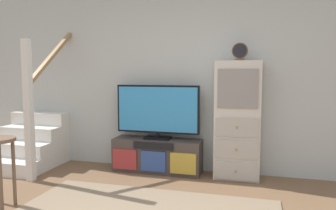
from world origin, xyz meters
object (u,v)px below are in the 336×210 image
side_cabinet (238,120)px  television (158,110)px  media_console (157,155)px  desk_clock (240,52)px

side_cabinet → television: bearing=179.3°
media_console → side_cabinet: size_ratio=0.80×
media_console → desk_clock: 1.79m
side_cabinet → desk_clock: 0.88m
media_console → television: 0.63m
media_console → television: bearing=90.0°
media_console → television: (0.00, 0.02, 0.63)m
media_console → television: television is taller
television → media_console: bearing=-90.0°
side_cabinet → media_console: bearing=-179.5°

